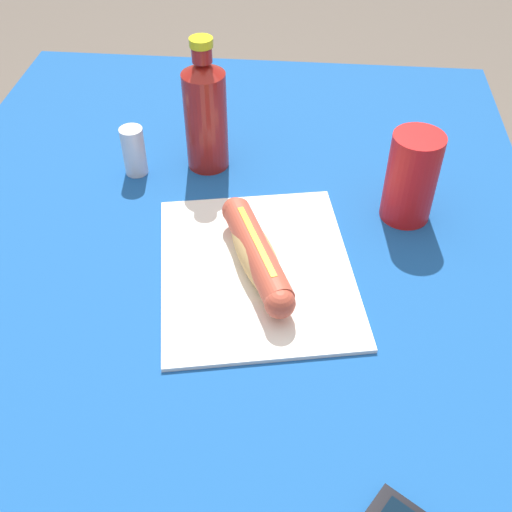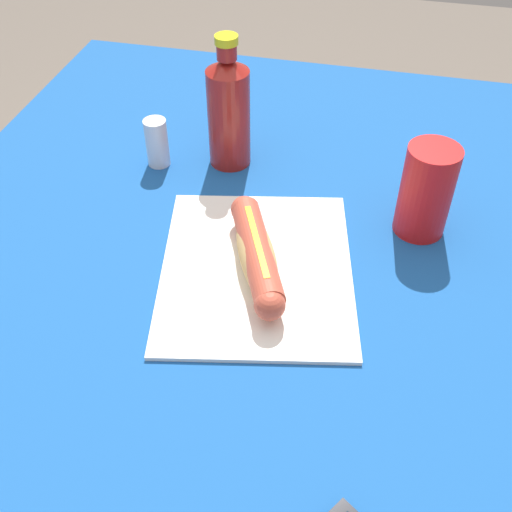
{
  "view_description": "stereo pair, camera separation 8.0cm",
  "coord_description": "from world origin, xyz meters",
  "px_view_note": "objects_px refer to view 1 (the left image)",
  "views": [
    {
      "loc": [
        -0.58,
        -0.11,
        1.31
      ],
      "look_at": [
        -0.0,
        -0.05,
        0.76
      ],
      "focal_mm": 43.47,
      "sensor_mm": 36.0,
      "label": 1
    },
    {
      "loc": [
        -0.57,
        -0.19,
        1.31
      ],
      "look_at": [
        -0.0,
        -0.05,
        0.76
      ],
      "focal_mm": 43.47,
      "sensor_mm": 36.0,
      "label": 2
    }
  ],
  "objects_px": {
    "soda_bottle": "(206,113)",
    "drinking_cup": "(411,178)",
    "hot_dog": "(256,255)",
    "salt_shaker": "(134,151)"
  },
  "relations": [
    {
      "from": "drinking_cup",
      "to": "salt_shaker",
      "type": "bearing_deg",
      "value": 80.42
    },
    {
      "from": "soda_bottle",
      "to": "drinking_cup",
      "type": "bearing_deg",
      "value": -108.66
    },
    {
      "from": "hot_dog",
      "to": "soda_bottle",
      "type": "bearing_deg",
      "value": 22.29
    },
    {
      "from": "soda_bottle",
      "to": "drinking_cup",
      "type": "height_order",
      "value": "soda_bottle"
    },
    {
      "from": "drinking_cup",
      "to": "salt_shaker",
      "type": "xyz_separation_m",
      "value": [
        0.07,
        0.41,
        -0.03
      ]
    },
    {
      "from": "drinking_cup",
      "to": "soda_bottle",
      "type": "bearing_deg",
      "value": 71.34
    },
    {
      "from": "soda_bottle",
      "to": "drinking_cup",
      "type": "xyz_separation_m",
      "value": [
        -0.1,
        -0.3,
        -0.03
      ]
    },
    {
      "from": "hot_dog",
      "to": "salt_shaker",
      "type": "distance_m",
      "value": 0.3
    },
    {
      "from": "soda_bottle",
      "to": "salt_shaker",
      "type": "xyz_separation_m",
      "value": [
        -0.03,
        0.11,
        -0.05
      ]
    },
    {
      "from": "drinking_cup",
      "to": "salt_shaker",
      "type": "distance_m",
      "value": 0.42
    }
  ]
}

